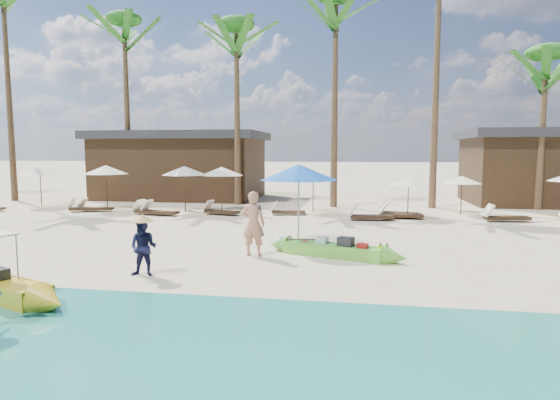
# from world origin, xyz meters

# --- Properties ---
(ground) EXTENTS (240.00, 240.00, 0.00)m
(ground) POSITION_xyz_m (0.00, 0.00, 0.00)
(ground) COLOR beige
(ground) RESTS_ON ground
(wet_sand_strip) EXTENTS (240.00, 4.50, 0.01)m
(wet_sand_strip) POSITION_xyz_m (0.00, -5.00, 0.00)
(wet_sand_strip) COLOR tan
(wet_sand_strip) RESTS_ON ground
(green_canoe) EXTENTS (4.62, 1.90, 0.61)m
(green_canoe) POSITION_xyz_m (2.76, 1.68, 0.21)
(green_canoe) COLOR #61BE3A
(green_canoe) RESTS_ON ground
(tourist) EXTENTS (0.73, 0.52, 1.91)m
(tourist) POSITION_xyz_m (0.43, 1.43, 0.96)
(tourist) COLOR tan
(tourist) RESTS_ON ground
(vendor_green) EXTENTS (0.71, 0.57, 1.42)m
(vendor_green) POSITION_xyz_m (-1.75, -1.19, 0.71)
(vendor_green) COLOR #15173B
(vendor_green) RESTS_ON ground
(blue_umbrella) EXTENTS (2.47, 2.47, 2.66)m
(blue_umbrella) POSITION_xyz_m (1.57, 2.99, 2.40)
(blue_umbrella) COLOR #99999E
(blue_umbrella) RESTS_ON ground
(resort_parasol_2) EXTENTS (2.14, 2.14, 2.21)m
(resort_parasol_2) POSITION_xyz_m (-13.86, 11.50, 1.99)
(resort_parasol_2) COLOR #3A2718
(resort_parasol_2) RESTS_ON ground
(resort_parasol_3) EXTENTS (2.27, 2.27, 2.34)m
(resort_parasol_3) POSITION_xyz_m (-9.44, 10.66, 2.11)
(resort_parasol_3) COLOR #3A2718
(resort_parasol_3) RESTS_ON ground
(lounger_3_left) EXTENTS (1.77, 0.64, 0.59)m
(lounger_3_left) POSITION_xyz_m (-9.86, 10.09, 0.20)
(lounger_3_left) COLOR #3A2718
(lounger_3_left) RESTS_ON ground
(lounger_3_right) EXTENTS (1.97, 1.09, 0.64)m
(lounger_3_right) POSITION_xyz_m (-10.18, 9.84, 0.21)
(lounger_3_right) COLOR #3A2718
(lounger_3_right) RESTS_ON ground
(resort_parasol_4) EXTENTS (2.25, 2.25, 2.32)m
(resort_parasol_4) POSITION_xyz_m (-5.15, 10.59, 2.09)
(resort_parasol_4) COLOR #3A2718
(resort_parasol_4) RESTS_ON ground
(lounger_4_left) EXTENTS (1.94, 0.95, 0.63)m
(lounger_4_left) POSITION_xyz_m (-6.45, 9.29, 0.21)
(lounger_4_left) COLOR #3A2718
(lounger_4_left) RESTS_ON ground
(lounger_4_right) EXTENTS (1.95, 0.93, 0.64)m
(lounger_4_right) POSITION_xyz_m (-6.00, 9.24, 0.21)
(lounger_4_right) COLOR #3A2718
(lounger_4_right) RESTS_ON ground
(resort_parasol_5) EXTENTS (2.20, 2.20, 2.26)m
(resort_parasol_5) POSITION_xyz_m (-3.43, 11.30, 2.04)
(resort_parasol_5) COLOR #3A2718
(resort_parasol_5) RESTS_ON ground
(lounger_5_left) EXTENTS (1.87, 0.96, 0.61)m
(lounger_5_left) POSITION_xyz_m (-3.13, 9.83, 0.20)
(lounger_5_left) COLOR #3A2718
(lounger_5_left) RESTS_ON ground
(resort_parasol_6) EXTENTS (2.00, 2.00, 2.06)m
(resort_parasol_6) POSITION_xyz_m (1.25, 11.49, 1.85)
(resort_parasol_6) COLOR #3A2718
(resort_parasol_6) RESTS_ON ground
(lounger_6_left) EXTENTS (1.75, 0.75, 0.58)m
(lounger_6_left) POSITION_xyz_m (0.05, 10.33, 0.19)
(lounger_6_left) COLOR #3A2718
(lounger_6_left) RESTS_ON ground
(lounger_6_right) EXTENTS (2.03, 0.84, 0.67)m
(lounger_6_right) POSITION_xyz_m (3.94, 9.16, 0.22)
(lounger_6_right) COLOR #3A2718
(lounger_6_right) RESTS_ON ground
(resort_parasol_7) EXTENTS (1.81, 1.81, 1.87)m
(resort_parasol_7) POSITION_xyz_m (5.73, 10.10, 1.68)
(resort_parasol_7) COLOR #3A2718
(resort_parasol_7) RESTS_ON ground
(lounger_7_left) EXTENTS (1.95, 0.94, 0.64)m
(lounger_7_left) POSITION_xyz_m (5.25, 10.57, 0.21)
(lounger_7_left) COLOR #3A2718
(lounger_7_left) RESTS_ON ground
(lounger_7_right) EXTENTS (1.97, 0.61, 0.67)m
(lounger_7_right) POSITION_xyz_m (5.31, 9.89, 0.22)
(lounger_7_right) COLOR #3A2718
(lounger_7_right) RESTS_ON ground
(resort_parasol_8) EXTENTS (1.83, 1.83, 1.88)m
(resort_parasol_8) POSITION_xyz_m (8.40, 11.76, 1.70)
(resort_parasol_8) COLOR #3A2718
(resort_parasol_8) RESTS_ON ground
(lounger_8_left) EXTENTS (2.04, 0.85, 0.67)m
(lounger_8_left) POSITION_xyz_m (9.76, 9.75, 0.22)
(lounger_8_left) COLOR #3A2718
(lounger_8_left) RESTS_ON ground
(palm_1) EXTENTS (2.08, 2.08, 13.60)m
(palm_1) POSITION_xyz_m (-17.59, 14.06, 10.82)
(palm_1) COLOR brown
(palm_1) RESTS_ON ground
(palm_2) EXTENTS (2.08, 2.08, 11.33)m
(palm_2) POSITION_xyz_m (-10.45, 15.08, 9.18)
(palm_2) COLOR brown
(palm_2) RESTS_ON ground
(palm_3) EXTENTS (2.08, 2.08, 10.52)m
(palm_3) POSITION_xyz_m (-3.36, 14.27, 8.58)
(palm_3) COLOR brown
(palm_3) RESTS_ON ground
(palm_4) EXTENTS (2.08, 2.08, 11.70)m
(palm_4) POSITION_xyz_m (2.15, 14.01, 9.45)
(palm_4) COLOR brown
(palm_4) RESTS_ON ground
(palm_5) EXTENTS (2.08, 2.08, 13.60)m
(palm_5) POSITION_xyz_m (7.45, 14.38, 10.82)
(palm_5) COLOR brown
(palm_5) RESTS_ON ground
(palm_6) EXTENTS (2.08, 2.08, 8.51)m
(palm_6) POSITION_xyz_m (12.84, 14.52, 7.05)
(palm_6) COLOR brown
(palm_6) RESTS_ON ground
(pavilion_west) EXTENTS (10.80, 6.60, 4.30)m
(pavilion_west) POSITION_xyz_m (-8.00, 17.50, 2.19)
(pavilion_west) COLOR #3A2718
(pavilion_west) RESTS_ON ground
(pavilion_east) EXTENTS (8.80, 6.60, 4.30)m
(pavilion_east) POSITION_xyz_m (14.00, 17.50, 2.20)
(pavilion_east) COLOR #3A2718
(pavilion_east) RESTS_ON ground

